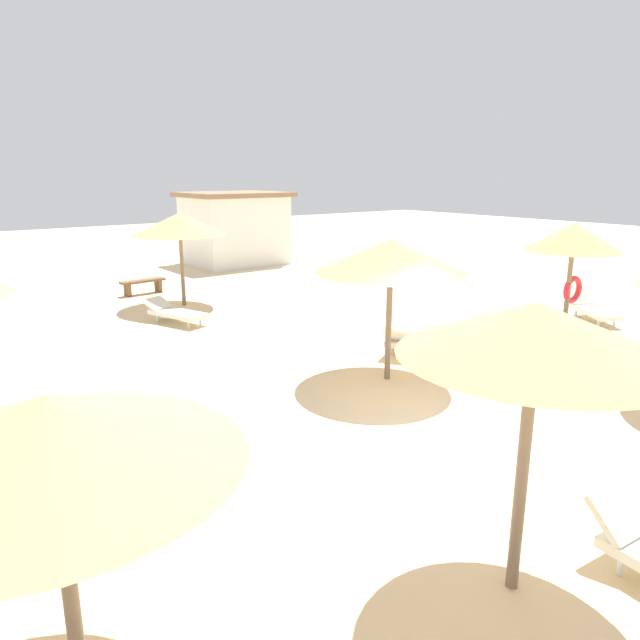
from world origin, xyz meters
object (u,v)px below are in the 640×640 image
object	(u,v)px
lounger_2	(405,336)
beach_cabana	(234,228)
parasol_0	(50,431)
parasol_4	(574,238)
parasol_2	(391,256)
bench_0	(143,284)
lounger_4	(593,309)
lounger_5	(52,440)
lounger_1	(174,312)
parasol_6	(536,331)
parasol_1	(180,224)

from	to	relation	value
lounger_2	beach_cabana	distance (m)	14.33
parasol_0	parasol_4	distance (m)	12.99
parasol_2	bench_0	size ratio (longest dim) A/B	1.91
parasol_4	beach_cabana	distance (m)	15.52
lounger_2	beach_cabana	world-z (taller)	beach_cabana
parasol_2	beach_cabana	world-z (taller)	beach_cabana
parasol_0	lounger_4	distance (m)	15.25
parasol_0	lounger_4	size ratio (longest dim) A/B	1.44
lounger_2	lounger_5	bearing A→B (deg)	-174.65
lounger_1	lounger_4	bearing A→B (deg)	-35.77
parasol_2	lounger_4	world-z (taller)	parasol_2
lounger_2	lounger_4	distance (m)	6.23
parasol_0	beach_cabana	world-z (taller)	beach_cabana
parasol_6	lounger_2	size ratio (longest dim) A/B	1.48
beach_cabana	lounger_1	bearing A→B (deg)	-128.05
parasol_1	lounger_2	distance (m)	8.02
beach_cabana	parasol_2	bearing A→B (deg)	-108.24
lounger_1	lounger_4	distance (m)	11.53
lounger_1	lounger_2	distance (m)	6.41
lounger_2	bench_0	size ratio (longest dim) A/B	1.27
parasol_0	parasol_2	size ratio (longest dim) A/B	0.94
parasol_0	parasol_2	world-z (taller)	parasol_2
parasol_1	bench_0	world-z (taller)	parasol_1
lounger_2	bench_0	distance (m)	10.14
lounger_1	bench_0	size ratio (longest dim) A/B	1.32
lounger_4	bench_0	size ratio (longest dim) A/B	1.23
parasol_1	beach_cabana	size ratio (longest dim) A/B	0.66
lounger_4	parasol_6	bearing A→B (deg)	-155.35
parasol_1	parasol_2	xyz separation A→B (m)	(0.46, -8.57, -0.04)
parasol_6	lounger_4	bearing A→B (deg)	24.65
parasol_1	lounger_5	size ratio (longest dim) A/B	1.44
lounger_5	beach_cabana	size ratio (longest dim) A/B	0.46
lounger_5	beach_cabana	distance (m)	18.38
parasol_2	parasol_4	size ratio (longest dim) A/B	1.03
parasol_2	parasol_6	distance (m)	5.97
lounger_1	beach_cabana	distance (m)	10.68
parasol_1	parasol_6	world-z (taller)	parasol_6
lounger_4	bench_0	xyz separation A→B (m)	(-8.61, 11.03, 0.02)
parasol_6	parasol_0	bearing A→B (deg)	161.08
lounger_4	beach_cabana	world-z (taller)	beach_cabana
parasol_4	lounger_1	xyz separation A→B (m)	(-7.24, 7.13, -2.14)
lounger_4	bench_0	world-z (taller)	lounger_4
parasol_0	parasol_4	bearing A→B (deg)	14.87
lounger_4	lounger_2	bearing A→B (deg)	168.82
parasol_4	lounger_4	world-z (taller)	parasol_4
parasol_6	beach_cabana	distance (m)	21.70
lounger_1	beach_cabana	bearing A→B (deg)	51.95
parasol_0	lounger_5	xyz separation A→B (m)	(0.77, 4.20, -1.94)
lounger_5	lounger_1	bearing A→B (deg)	54.05
parasol_4	beach_cabana	xyz separation A→B (m)	(-0.70, 15.48, -0.84)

